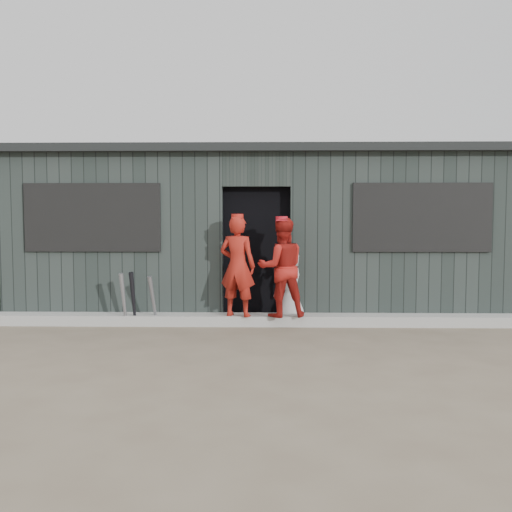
{
  "coord_description": "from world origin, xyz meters",
  "views": [
    {
      "loc": [
        0.17,
        -6.32,
        1.57
      ],
      "look_at": [
        0.0,
        1.8,
        1.0
      ],
      "focal_mm": 40.0,
      "sensor_mm": 36.0,
      "label": 1
    }
  ],
  "objects_px": {
    "bat_left": "(124,300)",
    "player_red_right": "(282,268)",
    "player_red_left": "(237,266)",
    "dugout": "(258,233)",
    "bat_right": "(133,299)",
    "player_grey_back": "(292,285)",
    "bat_mid": "(153,301)"
  },
  "relations": [
    {
      "from": "bat_mid",
      "to": "dugout",
      "type": "bearing_deg",
      "value": 51.19
    },
    {
      "from": "bat_right",
      "to": "player_red_left",
      "type": "distance_m",
      "value": 1.55
    },
    {
      "from": "bat_left",
      "to": "player_red_right",
      "type": "bearing_deg",
      "value": 1.17
    },
    {
      "from": "bat_right",
      "to": "player_grey_back",
      "type": "relative_size",
      "value": 0.71
    },
    {
      "from": "bat_left",
      "to": "bat_right",
      "type": "relative_size",
      "value": 0.98
    },
    {
      "from": "bat_left",
      "to": "player_red_right",
      "type": "relative_size",
      "value": 0.56
    },
    {
      "from": "bat_left",
      "to": "player_grey_back",
      "type": "height_order",
      "value": "player_grey_back"
    },
    {
      "from": "player_grey_back",
      "to": "dugout",
      "type": "relative_size",
      "value": 0.13
    },
    {
      "from": "player_red_right",
      "to": "player_red_left",
      "type": "bearing_deg",
      "value": -13.54
    },
    {
      "from": "bat_left",
      "to": "player_grey_back",
      "type": "relative_size",
      "value": 0.7
    },
    {
      "from": "bat_right",
      "to": "player_red_left",
      "type": "bearing_deg",
      "value": 1.28
    },
    {
      "from": "player_red_left",
      "to": "player_red_right",
      "type": "relative_size",
      "value": 1.02
    },
    {
      "from": "bat_mid",
      "to": "player_red_left",
      "type": "bearing_deg",
      "value": 0.66
    },
    {
      "from": "bat_left",
      "to": "dugout",
      "type": "distance_m",
      "value": 2.8
    },
    {
      "from": "bat_left",
      "to": "player_red_left",
      "type": "bearing_deg",
      "value": 2.66
    },
    {
      "from": "bat_right",
      "to": "player_red_left",
      "type": "xyz_separation_m",
      "value": [
        1.48,
        0.03,
        0.47
      ]
    },
    {
      "from": "player_red_right",
      "to": "dugout",
      "type": "bearing_deg",
      "value": -89.65
    },
    {
      "from": "bat_mid",
      "to": "dugout",
      "type": "distance_m",
      "value": 2.51
    },
    {
      "from": "player_red_right",
      "to": "player_grey_back",
      "type": "bearing_deg",
      "value": -123.04
    },
    {
      "from": "bat_left",
      "to": "dugout",
      "type": "xyz_separation_m",
      "value": [
        1.87,
        1.88,
        0.9
      ]
    },
    {
      "from": "bat_mid",
      "to": "player_grey_back",
      "type": "distance_m",
      "value": 2.04
    },
    {
      "from": "dugout",
      "to": "player_red_left",
      "type": "bearing_deg",
      "value": -98.2
    },
    {
      "from": "player_red_right",
      "to": "dugout",
      "type": "distance_m",
      "value": 1.92
    },
    {
      "from": "bat_left",
      "to": "player_red_right",
      "type": "distance_m",
      "value": 2.28
    },
    {
      "from": "player_red_left",
      "to": "dugout",
      "type": "height_order",
      "value": "dugout"
    },
    {
      "from": "player_red_right",
      "to": "dugout",
      "type": "xyz_separation_m",
      "value": [
        -0.36,
        1.83,
        0.44
      ]
    },
    {
      "from": "bat_mid",
      "to": "player_red_right",
      "type": "relative_size",
      "value": 0.53
    },
    {
      "from": "bat_left",
      "to": "dugout",
      "type": "height_order",
      "value": "dugout"
    },
    {
      "from": "bat_left",
      "to": "dugout",
      "type": "bearing_deg",
      "value": 45.14
    },
    {
      "from": "bat_right",
      "to": "player_red_right",
      "type": "bearing_deg",
      "value": 0.1
    },
    {
      "from": "bat_mid",
      "to": "bat_right",
      "type": "relative_size",
      "value": 0.93
    },
    {
      "from": "bat_right",
      "to": "dugout",
      "type": "bearing_deg",
      "value": 46.52
    }
  ]
}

